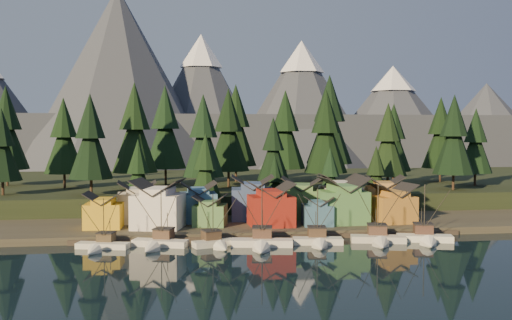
{
  "coord_description": "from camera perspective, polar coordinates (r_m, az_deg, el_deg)",
  "views": [
    {
      "loc": [
        -19.91,
        -97.66,
        21.8
      ],
      "look_at": [
        -1.16,
        30.0,
        15.45
      ],
      "focal_mm": 40.0,
      "sensor_mm": 36.0,
      "label": 1
    }
  ],
  "objects": [
    {
      "name": "tree_shore_1",
      "position": [
        138.21,
        -5.05,
        -1.06
      ],
      "size": [
        8.62,
        8.62,
        20.08
      ],
      "color": "#332319",
      "rests_on": "shore_strip"
    },
    {
      "name": "boat_4",
      "position": [
        111.2,
        6.25,
        -7.29
      ],
      "size": [
        10.22,
        10.86,
        11.95
      ],
      "rotation": [
        0.0,
        0.0,
        -0.15
      ],
      "color": "silver",
      "rests_on": "ground"
    },
    {
      "name": "shore_strip",
      "position": [
        140.68,
        -0.12,
        -5.79
      ],
      "size": [
        400.0,
        50.0,
        1.5
      ],
      "primitive_type": "cube",
      "color": "#363127",
      "rests_on": "ground"
    },
    {
      "name": "tree_hill_4",
      "position": [
        172.68,
        -9.06,
        2.96
      ],
      "size": [
        12.82,
        12.82,
        29.87
      ],
      "color": "#332319",
      "rests_on": "hillside"
    },
    {
      "name": "tree_hill_9",
      "position": [
        158.31,
        7.0,
        2.56
      ],
      "size": [
        11.88,
        11.88,
        27.67
      ],
      "color": "#332319",
      "rests_on": "hillside"
    },
    {
      "name": "house_front_0",
      "position": [
        125.0,
        -14.99,
        -4.78
      ],
      "size": [
        8.03,
        7.64,
        7.59
      ],
      "rotation": [
        0.0,
        0.0,
        -0.06
      ],
      "color": "gold",
      "rests_on": "shore_strip"
    },
    {
      "name": "house_back_0",
      "position": [
        130.98,
        -11.8,
        -4.01
      ],
      "size": [
        8.93,
        8.61,
        9.24
      ],
      "rotation": [
        0.0,
        0.0,
        0.06
      ],
      "color": "beige",
      "rests_on": "shore_strip"
    },
    {
      "name": "tree_hill_5",
      "position": [
        147.89,
        -5.29,
        2.12
      ],
      "size": [
        11.01,
        11.01,
        25.65
      ],
      "color": "#332319",
      "rests_on": "hillside"
    },
    {
      "name": "tree_hill_0",
      "position": [
        155.52,
        -24.06,
        1.15
      ],
      "size": [
        9.38,
        9.38,
        21.84
      ],
      "color": "#332319",
      "rests_on": "hillside"
    },
    {
      "name": "boat_3",
      "position": [
        108.32,
        0.58,
        -7.53
      ],
      "size": [
        12.42,
        13.16,
        12.88
      ],
      "rotation": [
        0.0,
        0.0,
        -0.18
      ],
      "color": "silver",
      "rests_on": "ground"
    },
    {
      "name": "tree_shore_4",
      "position": [
        147.19,
        11.91,
        -1.56
      ],
      "size": [
        7.24,
        7.24,
        16.86
      ],
      "color": "#332319",
      "rests_on": "shore_strip"
    },
    {
      "name": "house_front_5",
      "position": [
        128.28,
        8.73,
        -3.88
      ],
      "size": [
        10.08,
        9.22,
        10.3
      ],
      "rotation": [
        0.0,
        0.0,
        0.03
      ],
      "color": "#4B8045",
      "rests_on": "shore_strip"
    },
    {
      "name": "tree_hill_3",
      "position": [
        157.99,
        -12.03,
        2.84
      ],
      "size": [
        12.58,
        12.58,
        29.31
      ],
      "color": "#332319",
      "rests_on": "hillside"
    },
    {
      "name": "house_back_4",
      "position": [
        138.26,
        8.47,
        -3.44
      ],
      "size": [
        9.72,
        9.37,
        10.09
      ],
      "rotation": [
        0.0,
        0.0,
        -0.05
      ],
      "color": "beige",
      "rests_on": "shore_strip"
    },
    {
      "name": "boat_2",
      "position": [
        108.95,
        -4.04,
        -7.54
      ],
      "size": [
        8.9,
        9.48,
        11.02
      ],
      "rotation": [
        0.0,
        0.0,
        0.31
      ],
      "color": "beige",
      "rests_on": "ground"
    },
    {
      "name": "house_front_4",
      "position": [
        125.24,
        6.15,
        -4.96
      ],
      "size": [
        6.84,
        7.3,
        6.42
      ],
      "rotation": [
        0.0,
        0.0,
        -0.09
      ],
      "color": "#345D7C",
      "rests_on": "shore_strip"
    },
    {
      "name": "hillside",
      "position": [
        189.65,
        -2.29,
        -2.87
      ],
      "size": [
        420.0,
        100.0,
        6.0
      ],
      "primitive_type": "cube",
      "color": "black",
      "rests_on": "ground"
    },
    {
      "name": "tree_hill_13",
      "position": [
        164.26,
        19.18,
        2.12
      ],
      "size": [
        11.19,
        11.19,
        26.07
      ],
      "color": "#332319",
      "rests_on": "hillside"
    },
    {
      "name": "house_back_5",
      "position": [
        141.5,
        12.75,
        -3.41
      ],
      "size": [
        10.52,
        10.59,
        9.73
      ],
      "rotation": [
        0.0,
        0.0,
        -0.24
      ],
      "color": "#AC7B3D",
      "rests_on": "shore_strip"
    },
    {
      "name": "tree_hill_8",
      "position": [
        173.02,
        2.95,
        2.75
      ],
      "size": [
        12.25,
        12.25,
        28.53
      ],
      "color": "#332319",
      "rests_on": "hillside"
    },
    {
      "name": "tree_hill_10",
      "position": [
        184.56,
        7.35,
        3.69
      ],
      "size": [
        14.67,
        14.67,
        34.17
      ],
      "color": "#332319",
      "rests_on": "hillside"
    },
    {
      "name": "boat_0",
      "position": [
        110.4,
        -15.3,
        -7.69
      ],
      "size": [
        10.41,
        10.92,
        10.4
      ],
      "rotation": [
        0.0,
        0.0,
        -0.26
      ],
      "color": "silver",
      "rests_on": "ground"
    },
    {
      "name": "tree_hill_2",
      "position": [
        147.05,
        -16.21,
        1.95
      ],
      "size": [
        10.89,
        10.89,
        25.37
      ],
      "color": "#332319",
      "rests_on": "hillside"
    },
    {
      "name": "house_back_1",
      "position": [
        129.57,
        -5.81,
        -4.08
      ],
      "size": [
        8.29,
        8.38,
        9.07
      ],
      "rotation": [
        0.0,
        0.0,
        0.03
      ],
      "color": "#3E6894",
      "rests_on": "shore_strip"
    },
    {
      "name": "house_front_1",
      "position": [
        122.24,
        -9.76,
        -4.22
      ],
      "size": [
        12.01,
        11.73,
        10.3
      ],
      "rotation": [
        0.0,
        0.0,
        -0.25
      ],
      "color": "white",
      "rests_on": "shore_strip"
    },
    {
      "name": "house_front_2",
      "position": [
        124.31,
        -4.62,
        -4.95
      ],
      "size": [
        8.24,
        8.28,
        6.68
      ],
      "rotation": [
        0.0,
        0.0,
        -0.24
      ],
      "color": "#4B7841",
      "rests_on": "shore_strip"
    },
    {
      "name": "house_front_3",
      "position": [
        123.58,
        1.51,
        -4.33
      ],
      "size": [
        9.59,
        9.17,
        9.39
      ],
      "rotation": [
        0.0,
        0.0,
        0.04
      ],
      "color": "maroon",
      "rests_on": "shore_strip"
    },
    {
      "name": "boat_6",
      "position": [
        117.95,
        16.62,
        -6.78
      ],
      "size": [
        11.49,
        12.01,
        12.61
      ],
      "rotation": [
        0.0,
        0.0,
        -0.28
      ],
      "color": "white",
      "rests_on": "ground"
    },
    {
      "name": "boat_5",
      "position": [
        114.77,
        12.19,
        -6.99
      ],
      "size": [
        11.39,
        11.94,
        12.58
      ],
      "rotation": [
        0.0,
        0.0,
        -0.24
      ],
      "color": "beige",
      "rests_on": "ground"
    },
    {
      "name": "tree_hill_12",
      "position": [
        176.45,
        13.59,
        1.94
      ],
      "size": [
        10.48,
        10.48,
        24.41
      ],
      "color": "#332319",
      "rests_on": "hillside"
    },
    {
      "name": "tree_hill_16",
      "position": [
        182.13,
        -23.69,
        2.67
      ],
      "size": [
        12.62,
        12.62,
        29.4
      ],
      "color": "#332319",
      "rests_on": "hillside"
    },
    {
      "name": "tree_shore_2",
      "position": [
        140.44,
        1.9,
        -2.23
      ],
      "size": [
        6.24,
        6.24,
        14.54
      ],
      "color": "#332319",
      "rests_on": "shore_strip"
    },
    {
      "name": "house_back_3",
      "position": [
        135.2,
        4.6,
        -3.65
      ],
      "size": [
        11.28,
        10.51,
        9.68
      ],
      "rotation": [
        0.0,
        0.0,
        -0.25
      ],
      "color": "#49723D",
      "rests_on": "shore_strip"
    },
    {
      "name": "ground",
      "position": [
        102.03,
        3.14,
        -9.52
      ],
      "size": [
        500.0,
        500.0,
        0.0
      ],
      "primitive_type": "plane",
      "color": "black",
      "rests_on": "ground"
    },
    {
      "name": "tree_hill_6",
      "position": [
        163.44,
        -2.77,
        2.7
      ],
      "size": [
        12.16,
        12.16,
        28.32
      ],
      "color": "#332319",
      "rests_on": "hillside"
    },
    {
      "name": "dock",
      "position": [
        117.83,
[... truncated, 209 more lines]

